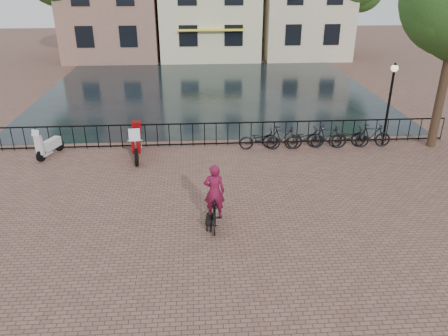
{
  "coord_description": "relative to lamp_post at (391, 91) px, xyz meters",
  "views": [
    {
      "loc": [
        -0.84,
        -9.54,
        6.96
      ],
      "look_at": [
        0.0,
        3.0,
        1.2
      ],
      "focal_mm": 35.0,
      "sensor_mm": 36.0,
      "label": 1
    }
  ],
  "objects": [
    {
      "name": "scooter",
      "position": [
        -13.98,
        -0.32,
        -1.69
      ],
      "size": [
        0.93,
        1.53,
        1.37
      ],
      "rotation": [
        0.0,
        0.0,
        -0.37
      ],
      "color": "beige",
      "rests_on": "ground"
    },
    {
      "name": "cyclist",
      "position": [
        -7.58,
        -6.08,
        -1.5
      ],
      "size": [
        0.75,
        1.71,
        2.31
      ],
      "rotation": [
        0.0,
        0.0,
        3.09
      ],
      "color": "black",
      "rests_on": "ground"
    },
    {
      "name": "lamp_post",
      "position": [
        0.0,
        0.0,
        0.0
      ],
      "size": [
        0.3,
        0.3,
        3.45
      ],
      "color": "black",
      "rests_on": "ground"
    },
    {
      "name": "railing",
      "position": [
        -7.2,
        0.4,
        -1.87
      ],
      "size": [
        20.0,
        0.05,
        1.02
      ],
      "color": "black",
      "rests_on": "ground"
    },
    {
      "name": "parked_bike_2",
      "position": [
        -3.5,
        -0.2,
        -1.93
      ],
      "size": [
        1.76,
        0.73,
        0.9
      ],
      "primitive_type": "imported",
      "rotation": [
        0.0,
        0.0,
        1.65
      ],
      "color": "black",
      "rests_on": "ground"
    },
    {
      "name": "parked_bike_5",
      "position": [
        -0.65,
        -0.2,
        -1.88
      ],
      "size": [
        1.7,
        0.62,
        1.0
      ],
      "primitive_type": "imported",
      "rotation": [
        0.0,
        0.0,
        1.48
      ],
      "color": "black",
      "rests_on": "ground"
    },
    {
      "name": "canal_water",
      "position": [
        -7.2,
        9.7,
        -2.38
      ],
      "size": [
        20.0,
        20.0,
        0.0
      ],
      "primitive_type": "plane",
      "color": "black",
      "rests_on": "ground"
    },
    {
      "name": "parked_bike_3",
      "position": [
        -2.55,
        -0.2,
        -1.88
      ],
      "size": [
        1.71,
        0.68,
        1.0
      ],
      "primitive_type": "imported",
      "rotation": [
        0.0,
        0.0,
        1.44
      ],
      "color": "black",
      "rests_on": "ground"
    },
    {
      "name": "parked_bike_0",
      "position": [
        -5.4,
        -0.2,
        -1.93
      ],
      "size": [
        1.75,
        0.7,
        0.9
      ],
      "primitive_type": "imported",
      "rotation": [
        0.0,
        0.0,
        1.51
      ],
      "color": "black",
      "rests_on": "ground"
    },
    {
      "name": "parked_bike_1",
      "position": [
        -4.45,
        -0.2,
        -1.88
      ],
      "size": [
        1.71,
        0.66,
        1.0
      ],
      "primitive_type": "imported",
      "rotation": [
        0.0,
        0.0,
        1.45
      ],
      "color": "black",
      "rests_on": "ground"
    },
    {
      "name": "dog",
      "position": [
        -7.74,
        -6.21,
        -2.13
      ],
      "size": [
        0.32,
        0.77,
        0.51
      ],
      "rotation": [
        0.0,
        0.0,
        -0.1
      ],
      "color": "black",
      "rests_on": "ground"
    },
    {
      "name": "motorcycle",
      "position": [
        -10.44,
        -0.71,
        -1.59
      ],
      "size": [
        0.72,
        2.25,
        1.58
      ],
      "rotation": [
        0.0,
        0.0,
        0.09
      ],
      "color": "maroon",
      "rests_on": "ground"
    },
    {
      "name": "ground",
      "position": [
        -7.2,
        -7.6,
        -2.38
      ],
      "size": [
        100.0,
        100.0,
        0.0
      ],
      "primitive_type": "plane",
      "color": "brown",
      "rests_on": "ground"
    },
    {
      "name": "parked_bike_4",
      "position": [
        -1.6,
        -0.2,
        -1.93
      ],
      "size": [
        1.75,
        0.7,
        0.9
      ],
      "primitive_type": "imported",
      "rotation": [
        0.0,
        0.0,
        1.51
      ],
      "color": "black",
      "rests_on": "ground"
    }
  ]
}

